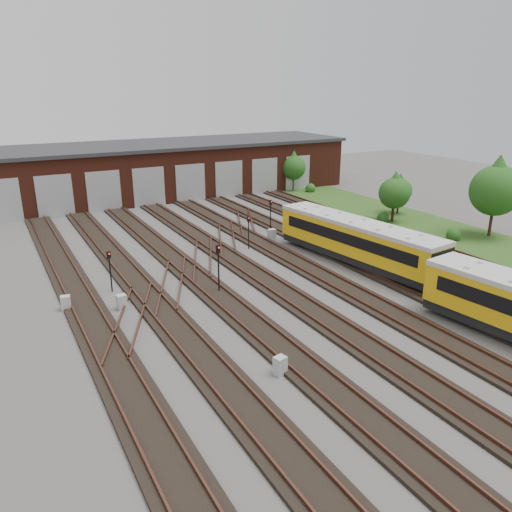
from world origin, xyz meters
TOP-DOWN VIEW (x-y plane):
  - ground at (0.00, 0.00)m, footprint 120.00×120.00m
  - track_network at (-0.17, 0.59)m, footprint 30.40×70.00m
  - maintenance_shed at (-0.01, 39.97)m, footprint 51.00×12.50m
  - grass_verge at (19.00, 10.00)m, footprint 8.00×55.00m
  - signal_mast_0 at (-11.85, 11.05)m, footprint 0.27×0.26m
  - signal_mast_1 at (0.49, 14.81)m, footprint 0.24×0.22m
  - signal_mast_2 at (-5.68, 7.40)m, footprint 0.29×0.28m
  - signal_mast_3 at (4.84, 18.59)m, footprint 0.28×0.27m
  - relay_cabinet_0 at (-15.00, 9.53)m, footprint 0.64×0.57m
  - relay_cabinet_1 at (-11.97, 8.00)m, footprint 0.59×0.50m
  - relay_cabinet_2 at (-7.28, -2.95)m, footprint 0.66×0.59m
  - relay_cabinet_3 at (3.43, 15.95)m, footprint 0.63×0.52m
  - relay_cabinet_4 at (10.18, 15.06)m, footprint 0.58×0.49m
  - tree_0 at (17.30, 33.95)m, footprint 3.14×3.14m
  - tree_1 at (20.17, 17.80)m, footprint 2.64×2.64m
  - tree_2 at (21.40, 7.45)m, footprint 4.48×4.48m
  - tree_3 at (17.33, 15.58)m, footprint 3.11×3.11m
  - bush_0 at (17.64, 8.23)m, footprint 1.28×1.28m
  - bush_1 at (16.34, 15.86)m, footprint 1.23×1.23m
  - bush_2 at (18.58, 31.82)m, footprint 1.30×1.30m

SIDE VIEW (x-z plane):
  - ground at x=0.00m, z-range 0.00..0.00m
  - grass_verge at x=19.00m, z-range 0.00..0.05m
  - track_network at x=-0.17m, z-range -0.06..0.27m
  - relay_cabinet_4 at x=10.18m, z-range 0.00..0.93m
  - relay_cabinet_0 at x=-15.00m, z-range 0.00..0.93m
  - relay_cabinet_2 at x=-7.28m, z-range 0.00..0.94m
  - relay_cabinet_1 at x=-11.97m, z-range 0.00..0.94m
  - relay_cabinet_3 at x=3.43m, z-range 0.00..1.03m
  - bush_1 at x=16.34m, z-range 0.00..1.23m
  - bush_0 at x=17.64m, z-range 0.00..1.28m
  - bush_2 at x=18.58m, z-range 0.00..1.30m
  - signal_mast_1 at x=0.49m, z-range 0.39..3.20m
  - signal_mast_0 at x=-11.85m, z-range 0.41..3.24m
  - signal_mast_3 at x=4.84m, z-range 0.42..3.42m
  - signal_mast_2 at x=-5.68m, z-range 0.47..3.81m
  - tree_1 at x=20.17m, z-range 0.62..5.00m
  - maintenance_shed at x=-0.01m, z-range 0.03..6.38m
  - tree_3 at x=17.33m, z-range 0.73..5.89m
  - tree_0 at x=17.30m, z-range 0.74..5.95m
  - tree_2 at x=21.40m, z-range 1.06..8.49m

